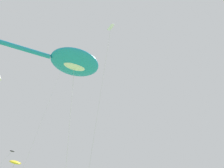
% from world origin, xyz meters
% --- Properties ---
extents(big_show_kite, '(13.48, 9.06, 19.36)m').
position_xyz_m(big_show_kite, '(0.44, 16.02, 18.61)').
color(big_show_kite, '#1E8CBF').
rests_on(big_show_kite, ground).
extents(small_kite_box_yellow, '(1.74, 0.66, 6.41)m').
position_xyz_m(small_kite_box_yellow, '(-2.74, 16.24, 6.15)').
color(small_kite_box_yellow, yellow).
rests_on(small_kite_box_yellow, ground).
extents(small_kite_bird_shape, '(5.07, 1.16, 10.15)m').
position_xyz_m(small_kite_bird_shape, '(1.05, 25.40, 9.53)').
color(small_kite_bird_shape, black).
rests_on(small_kite_bird_shape, ground).
extents(small_kite_triangle_green, '(0.95, 3.53, 22.93)m').
position_xyz_m(small_kite_triangle_green, '(1.43, 11.12, 20.88)').
color(small_kite_triangle_green, white).
rests_on(small_kite_triangle_green, ground).
extents(small_kite_streamer_purple, '(3.16, 1.34, 24.96)m').
position_xyz_m(small_kite_streamer_purple, '(2.71, 20.62, 24.36)').
color(small_kite_streamer_purple, pink).
rests_on(small_kite_streamer_purple, ground).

